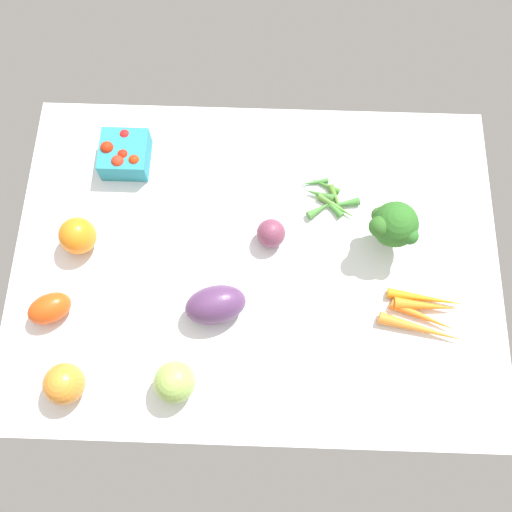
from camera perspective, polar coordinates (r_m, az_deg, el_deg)
name	(u,v)px	position (r cm, az deg, el deg)	size (l,w,h in cm)	color
tablecloth	(256,261)	(122.27, 0.00, -0.48)	(104.00, 76.00, 2.00)	white
heirloom_tomato_orange	(64,384)	(117.05, -18.74, -12.08)	(8.01, 8.01, 8.01)	orange
bell_pepper_orange	(78,236)	(124.61, -17.51, 1.95)	(7.83, 7.83, 8.17)	orange
roma_tomato	(50,308)	(122.40, -20.06, -4.97)	(8.94, 5.95, 5.95)	#E74D15
red_onion_center	(271,233)	(120.19, 1.52, 2.30)	(6.16, 6.16, 6.16)	#793A52
okra_pile	(329,200)	(126.78, 7.36, 5.57)	(13.93, 11.16, 1.96)	#41812C
carrot_bunch	(424,314)	(121.56, 16.58, -5.60)	(18.72, 11.93, 2.78)	orange
eggplant	(216,305)	(114.58, -4.09, -4.91)	(12.40, 7.77, 7.77)	#583562
berry_basket	(124,154)	(131.86, -13.11, 9.94)	(10.54, 10.54, 6.86)	teal
heirloom_tomato_green	(175,382)	(112.19, -8.20, -12.46)	(8.12, 8.12, 8.12)	#93B955
broccoli_head	(394,225)	(118.52, 13.69, 3.02)	(10.46, 9.46, 13.15)	#AACC8A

